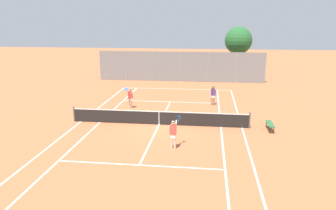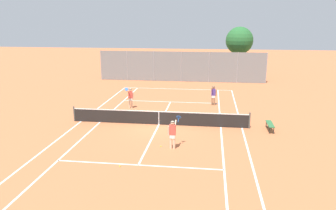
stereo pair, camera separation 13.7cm
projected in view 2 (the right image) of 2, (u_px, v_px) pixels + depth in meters
The scene contains 13 objects.
ground_plane at pixel (159, 125), 22.07m from camera, with size 120.00×120.00×0.00m, color #BC663D.
court_line_markings at pixel (159, 125), 22.07m from camera, with size 11.10×23.90×0.01m.
tennis_net at pixel (159, 117), 21.94m from camera, with size 12.00×0.10×1.07m.
player_near_side at pixel (173, 133), 17.73m from camera, with size 0.68×0.73×1.77m.
player_far_left at pixel (130, 97), 25.97m from camera, with size 0.56×0.82×1.77m.
player_far_right at pixel (213, 94), 26.91m from camera, with size 0.43×0.48×1.60m.
loose_tennis_ball_0 at pixel (161, 146), 18.21m from camera, with size 0.07×0.07×0.07m, color #D1DB33.
loose_tennis_ball_1 at pixel (114, 120), 23.06m from camera, with size 0.07×0.07×0.07m, color #D1DB33.
loose_tennis_ball_2 at pixel (120, 166), 15.72m from camera, with size 0.07×0.07×0.07m, color #D1DB33.
loose_tennis_ball_3 at pixel (130, 91), 32.60m from camera, with size 0.07×0.07×0.07m, color #D1DB33.
courtside_bench at pixel (270, 124), 20.82m from camera, with size 0.36×1.50×0.47m.
back_fence at pixel (181, 67), 37.20m from camera, with size 18.95×0.08×3.42m.
tree_behind_left at pixel (239, 41), 39.43m from camera, with size 3.28×3.28×6.09m.
Camera 2 is at (3.34, -20.77, 6.85)m, focal length 35.00 mm.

